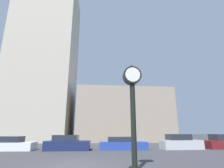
# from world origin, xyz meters

# --- Properties ---
(ground_plane) EXTENTS (200.00, 200.00, 0.00)m
(ground_plane) POSITION_xyz_m (0.00, 0.00, 0.00)
(ground_plane) COLOR #38383D
(building_tall_tower) EXTENTS (11.19, 12.00, 31.42)m
(building_tall_tower) POSITION_xyz_m (-9.20, 24.00, 15.71)
(building_tall_tower) COLOR #BCB29E
(building_tall_tower) RESTS_ON ground_plane
(building_storefront_row) EXTENTS (16.44, 12.00, 9.07)m
(building_storefront_row) POSITION_xyz_m (6.12, 24.00, 4.53)
(building_storefront_row) COLOR gray
(building_storefront_row) RESTS_ON ground_plane
(street_clock) EXTENTS (0.90, 0.75, 4.96)m
(street_clock) POSITION_xyz_m (2.72, -1.58, 3.01)
(street_clock) COLOR black
(street_clock) RESTS_ON ground_plane
(car_white) EXTENTS (4.67, 2.04, 1.26)m
(car_white) POSITION_xyz_m (-7.01, 8.25, 0.53)
(car_white) COLOR silver
(car_white) RESTS_ON ground_plane
(car_navy) EXTENTS (4.18, 2.10, 1.38)m
(car_navy) POSITION_xyz_m (-1.60, 7.91, 0.59)
(car_navy) COLOR #19234C
(car_navy) RESTS_ON ground_plane
(car_blue) EXTENTS (4.62, 1.94, 1.20)m
(car_blue) POSITION_xyz_m (3.67, 8.01, 0.51)
(car_blue) COLOR #28429E
(car_blue) RESTS_ON ground_plane
(car_silver) EXTENTS (3.94, 1.83, 1.44)m
(car_silver) POSITION_xyz_m (9.53, 7.97, 0.61)
(car_silver) COLOR #BCBCC1
(car_silver) RESTS_ON ground_plane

